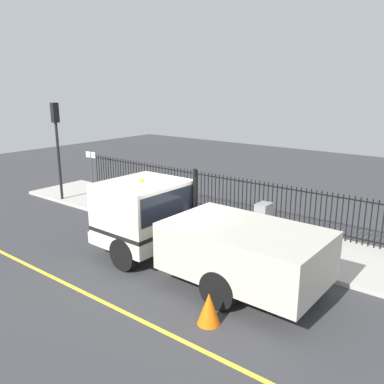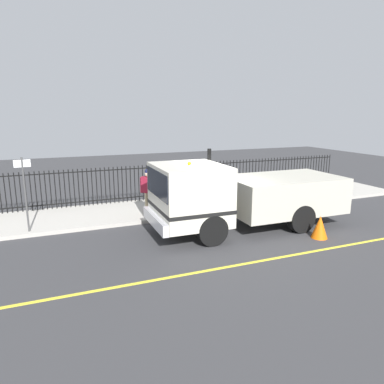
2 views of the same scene
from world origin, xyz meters
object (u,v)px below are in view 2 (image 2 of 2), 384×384
at_px(utility_cabinet, 195,188).
at_px(street_sign, 24,186).
at_px(worker_standing, 148,186).
at_px(work_truck, 235,193).
at_px(traffic_cone, 320,227).

bearing_deg(utility_cabinet, street_sign, 107.87).
distance_m(worker_standing, utility_cabinet, 3.14).
distance_m(work_truck, street_sign, 6.90).
relative_size(worker_standing, street_sign, 0.71).
xyz_separation_m(worker_standing, traffic_cone, (-4.40, -4.50, -0.84)).
height_order(utility_cabinet, traffic_cone, utility_cabinet).
distance_m(worker_standing, street_sign, 4.31).
bearing_deg(worker_standing, street_sign, -134.47).
bearing_deg(traffic_cone, street_sign, 66.40).
xyz_separation_m(worker_standing, utility_cabinet, (1.63, -2.61, -0.62)).
xyz_separation_m(utility_cabinet, traffic_cone, (-6.03, -1.89, -0.22)).
relative_size(worker_standing, utility_cabinet, 1.93).
bearing_deg(work_truck, street_sign, 73.89).
bearing_deg(worker_standing, traffic_cone, -6.58).
relative_size(utility_cabinet, street_sign, 0.37).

